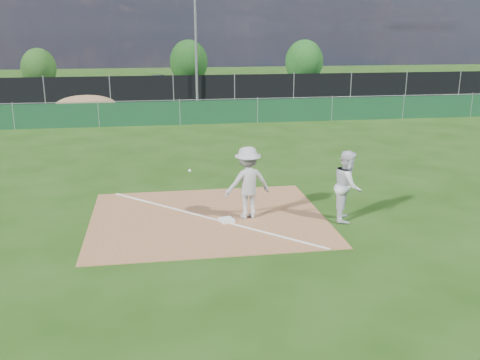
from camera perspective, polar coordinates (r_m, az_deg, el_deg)
name	(u,v)px	position (r m, az deg, el deg)	size (l,w,h in m)	color
ground	(186,145)	(22.57, -5.75, 3.69)	(90.00, 90.00, 0.00)	#1B3E0D
infield_dirt	(208,218)	(13.92, -3.44, -4.07)	(6.00, 5.00, 0.02)	#94613B
foul_line	(208,217)	(13.92, -3.44, -4.01)	(0.08, 7.00, 0.01)	white
green_fence	(180,113)	(27.37, -6.44, 7.12)	(44.00, 0.05, 1.20)	#0F391D
dirt_mound	(86,106)	(31.03, -16.11, 7.61)	(3.38, 2.60, 1.17)	olive
black_fence	(173,89)	(35.25, -7.12, 9.56)	(46.00, 0.04, 1.80)	black
parking_lot	(171,94)	(40.32, -7.35, 9.07)	(46.00, 9.00, 0.01)	black
light_pole	(196,40)	(34.84, -4.73, 14.67)	(0.16, 0.16, 8.00)	slate
first_base	(226,220)	(13.63, -1.45, -4.28)	(0.34, 0.34, 0.07)	white
play_at_first	(248,183)	(13.64, 0.82, -0.29)	(2.18, 0.92, 1.87)	#BDBDBF
runner	(347,186)	(13.82, 11.39, -0.59)	(0.89, 0.69, 1.82)	silver
car_left	(88,88)	(39.22, -15.92, 9.40)	(1.59, 3.94, 1.34)	#A7AAAF
car_mid	(162,85)	(40.32, -8.29, 10.02)	(1.44, 4.13, 1.36)	black
car_right	(253,86)	(39.42, 1.40, 9.95)	(1.72, 4.24, 1.23)	black
tree_left	(39,68)	(46.03, -20.68, 11.11)	(2.71, 2.71, 3.22)	#382316
tree_mid	(189,62)	(46.49, -5.49, 12.44)	(3.20, 3.20, 3.79)	#382316
tree_right	(304,62)	(46.69, 6.86, 12.42)	(3.20, 3.20, 3.79)	#382316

